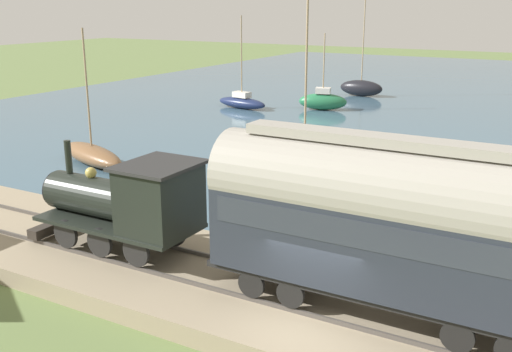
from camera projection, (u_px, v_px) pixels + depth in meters
The scene contains 12 objects.
ground_plane at pixel (309, 342), 14.95m from camera, with size 200.00×200.00×0.00m, color #607542.
rail_embankment at pixel (327, 312), 15.84m from camera, with size 5.62×56.00×0.68m.
steam_locomotive at pixel (129, 201), 18.41m from camera, with size 2.39×5.81×3.25m.
passenger_coach at pixel (385, 218), 14.36m from camera, with size 2.22×9.15×4.52m.
sailboat_yellow at pixel (304, 166), 28.01m from camera, with size 4.00×6.28×8.29m.
sailboat_navy at pixel (242, 102), 48.02m from camera, with size 2.09×4.85×7.24m.
sailboat_brown at pixel (92, 154), 31.32m from camera, with size 3.33×5.87×6.98m.
sailboat_green at pixel (323, 101), 47.32m from camera, with size 2.51×4.07×5.93m.
sailboat_black at pixel (361, 88), 54.36m from camera, with size 1.59×4.06×9.33m.
rowboat_near_shore at pixel (467, 199), 25.30m from camera, with size 2.34×2.49×0.35m.
rowboat_far_out at pixel (278, 219), 22.85m from camera, with size 2.92×2.53×0.44m.
rowboat_mid_harbor at pixel (116, 190), 26.26m from camera, with size 2.01×2.63×0.55m.
Camera 1 is at (-12.14, -5.35, 8.16)m, focal length 42.00 mm.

